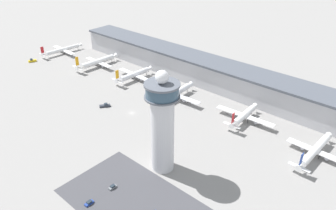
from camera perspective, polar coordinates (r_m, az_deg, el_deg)
The scene contains 15 objects.
ground_plane at distance 215.97m, azimuth -6.29°, elevation -1.38°, with size 1000.00×1000.00×0.00m, color gray.
terminal_building at distance 258.09m, azimuth 5.15°, elevation 6.39°, with size 243.39×25.00×19.45m.
control_tower at distance 154.26m, azimuth -0.98°, elevation -3.04°, with size 16.51×16.51×53.20m.
parking_lot_surface at distance 153.58m, azimuth -6.30°, elevation -16.24°, with size 64.00×40.00×0.01m, color #424247.
airplane_gate_alpha at distance 330.74m, azimuth -17.87°, elevation 9.16°, with size 33.83×41.92×11.58m.
airplane_gate_bravo at distance 291.34m, azimuth -12.17°, elevation 7.36°, with size 32.62×41.82×14.08m.
airplane_gate_charlie at distance 260.66m, azimuth -5.85°, elevation 5.29°, with size 36.86×36.14×13.13m.
airplane_gate_delta at distance 228.29m, azimuth 1.01°, elevation 1.87°, with size 41.76×43.12×13.40m.
airplane_gate_echo at distance 208.77m, azimuth 13.11°, elevation -1.81°, with size 38.96×32.41×12.82m.
airplane_gate_foxtrot at distance 190.62m, azimuth 24.22°, elevation -7.27°, with size 31.05×40.09×12.33m.
service_truck_catering at distance 226.54m, azimuth -2.52°, elevation 0.62°, with size 6.10×8.07×2.88m.
service_truck_fuel at distance 320.44m, azimuth -22.57°, elevation 7.14°, with size 4.40×7.19×2.99m.
service_truck_baggage at distance 225.56m, azimuth -10.91°, elevation -0.10°, with size 5.99×7.32×2.49m.
car_green_van at distance 154.95m, azimuth -13.56°, elevation -16.25°, with size 1.93×4.24×1.52m.
car_maroon_suv at distance 160.21m, azimuth -9.62°, elevation -13.91°, with size 1.86×4.08×1.52m.
Camera 1 is at (141.07, -122.20, 108.66)m, focal length 35.00 mm.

